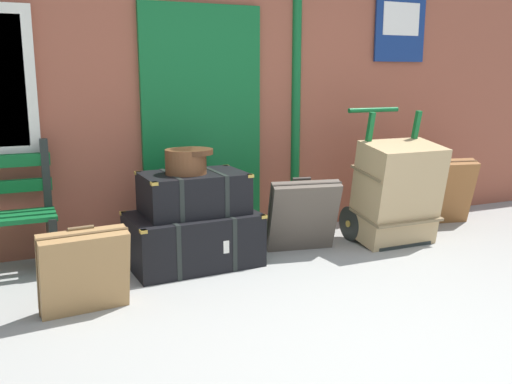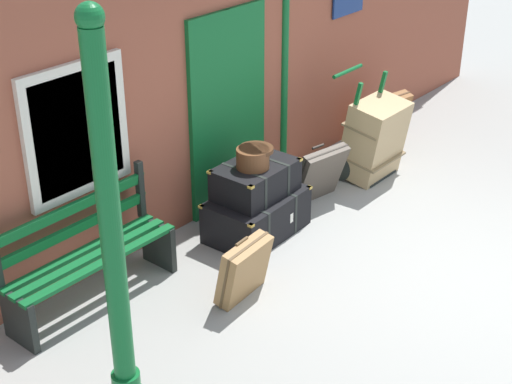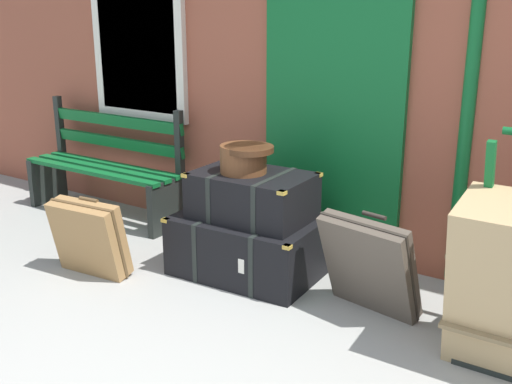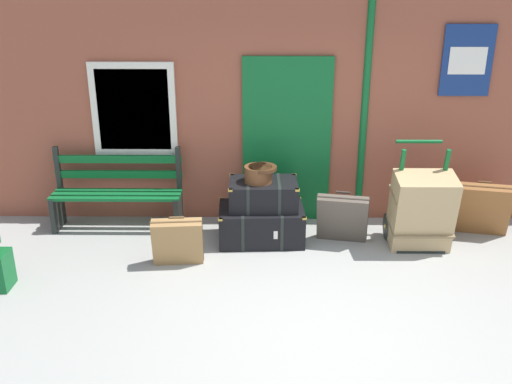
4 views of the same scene
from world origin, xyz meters
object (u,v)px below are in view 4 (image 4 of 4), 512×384
object	(u,v)px
suitcase_olive	(178,242)
platform_bench	(117,193)
porters_trolley	(416,220)
large_brown_trunk	(422,211)
round_hatbox	(259,173)
steamer_trunk_middle	(263,194)
suitcase_slate	(482,209)
suitcase_oxblood	(342,218)
steamer_trunk_base	(261,224)

from	to	relation	value
suitcase_olive	platform_bench	bearing A→B (deg)	131.46
porters_trolley	large_brown_trunk	world-z (taller)	porters_trolley
platform_bench	round_hatbox	size ratio (longest dim) A/B	4.24
steamer_trunk_middle	large_brown_trunk	distance (m)	1.84
platform_bench	large_brown_trunk	world-z (taller)	platform_bench
large_brown_trunk	suitcase_slate	distance (m)	0.93
round_hatbox	suitcase_oxblood	xyz separation A→B (m)	(0.98, -0.09, -0.53)
porters_trolley	suitcase_olive	distance (m)	2.83
steamer_trunk_middle	porters_trolley	xyz separation A→B (m)	(1.82, -0.05, -0.31)
steamer_trunk_middle	suitcase_slate	xyz separation A→B (m)	(2.66, 0.15, -0.24)
suitcase_olive	suitcase_slate	bearing A→B (deg)	12.54
steamer_trunk_middle	platform_bench	bearing A→B (deg)	169.37
platform_bench	steamer_trunk_base	xyz separation A→B (m)	(1.80, -0.38, -0.23)
steamer_trunk_base	round_hatbox	xyz separation A→B (m)	(-0.03, 0.02, 0.64)
porters_trolley	suitcase_slate	size ratio (longest dim) A/B	1.72
porters_trolley	suitcase_olive	size ratio (longest dim) A/B	2.11
platform_bench	steamer_trunk_base	size ratio (longest dim) A/B	1.54
round_hatbox	suitcase_slate	distance (m)	2.77
porters_trolley	suitcase_oxblood	distance (m)	0.89
steamer_trunk_base	round_hatbox	distance (m)	0.64
large_brown_trunk	steamer_trunk_base	bearing A→B (deg)	174.06
platform_bench	suitcase_oxblood	world-z (taller)	platform_bench
steamer_trunk_middle	suitcase_oxblood	size ratio (longest dim) A/B	1.26
platform_bench	porters_trolley	xyz separation A→B (m)	(3.64, -0.39, -0.17)
steamer_trunk_middle	large_brown_trunk	xyz separation A→B (m)	(1.82, -0.23, -0.11)
suitcase_olive	suitcase_slate	distance (m)	3.69
suitcase_slate	round_hatbox	bearing A→B (deg)	-176.57
round_hatbox	suitcase_oxblood	distance (m)	1.12
round_hatbox	suitcase_slate	bearing A→B (deg)	3.43
suitcase_slate	suitcase_oxblood	bearing A→B (deg)	-171.65
platform_bench	suitcase_slate	distance (m)	4.49
suitcase_oxblood	porters_trolley	bearing A→B (deg)	3.61
steamer_trunk_base	suitcase_oxblood	bearing A→B (deg)	-4.44
steamer_trunk_base	suitcase_slate	size ratio (longest dim) A/B	1.49
round_hatbox	suitcase_olive	world-z (taller)	round_hatbox
suitcase_oxblood	suitcase_olive	world-z (taller)	suitcase_oxblood
steamer_trunk_base	round_hatbox	size ratio (longest dim) A/B	2.76
steamer_trunk_base	round_hatbox	world-z (taller)	round_hatbox
porters_trolley	platform_bench	bearing A→B (deg)	173.84
steamer_trunk_base	round_hatbox	bearing A→B (deg)	149.92
porters_trolley	large_brown_trunk	bearing A→B (deg)	-90.00
large_brown_trunk	porters_trolley	bearing A→B (deg)	90.00
platform_bench	round_hatbox	xyz separation A→B (m)	(1.77, -0.36, 0.41)
suitcase_slate	suitcase_olive	bearing A→B (deg)	-167.46
platform_bench	large_brown_trunk	distance (m)	3.69
steamer_trunk_base	steamer_trunk_middle	size ratio (longest dim) A/B	1.27
large_brown_trunk	suitcase_slate	bearing A→B (deg)	23.84
platform_bench	suitcase_olive	size ratio (longest dim) A/B	2.81
round_hatbox	suitcase_oxblood	bearing A→B (deg)	-5.27
suitcase_olive	round_hatbox	bearing A→B (deg)	35.68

